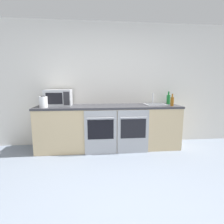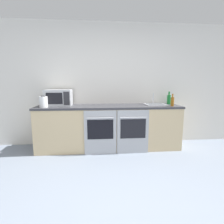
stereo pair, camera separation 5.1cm
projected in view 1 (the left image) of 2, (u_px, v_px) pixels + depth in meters
ground_plane at (125, 215)px, 1.78m from camera, size 16.00×16.00×0.00m
wall_back at (108, 85)px, 3.82m from camera, size 10.00×0.06×2.60m
counter_back at (109, 127)px, 3.61m from camera, size 2.88×0.68×0.89m
oven_left at (101, 132)px, 3.25m from camera, size 0.60×0.06×0.84m
oven_right at (133, 132)px, 3.31m from camera, size 0.60×0.06×0.84m
microwave at (58, 98)px, 3.49m from camera, size 0.51×0.35×0.32m
bottle_green at (168, 99)px, 3.78m from camera, size 0.08×0.08×0.27m
bottle_amber at (172, 101)px, 3.44m from camera, size 0.07×0.07×0.24m
kettle at (43, 102)px, 3.22m from camera, size 0.15×0.15×0.22m
sink at (155, 104)px, 3.70m from camera, size 0.42×0.38×0.24m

